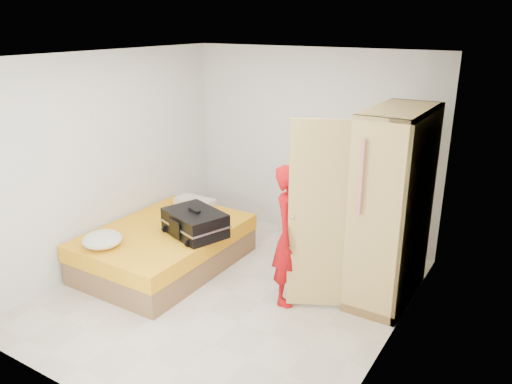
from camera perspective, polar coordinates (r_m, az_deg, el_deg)
The scene contains 7 objects.
room at distance 5.24m, azimuth -3.23°, elevation 0.95°, with size 4.00×4.02×2.60m.
bed at distance 6.34m, azimuth -10.30°, elevation -6.24°, with size 1.42×2.02×0.50m.
wardrobe at distance 5.47m, azimuth 14.67°, elevation -2.23°, with size 1.12×1.44×2.10m.
person at distance 5.31m, azimuth 4.09°, elevation -4.97°, with size 0.56×0.37×1.54m, color red.
suitcase at distance 5.98m, azimuth -7.02°, elevation -3.52°, with size 0.88×0.75×0.32m.
round_cushion at distance 5.90m, azimuth -17.14°, elevation -5.22°, with size 0.45×0.45×0.17m, color beige.
pillow at distance 6.93m, azimuth -6.99°, elevation -1.13°, with size 0.54×0.27×0.10m, color beige.
Camera 1 is at (2.86, -4.08, 2.94)m, focal length 35.00 mm.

